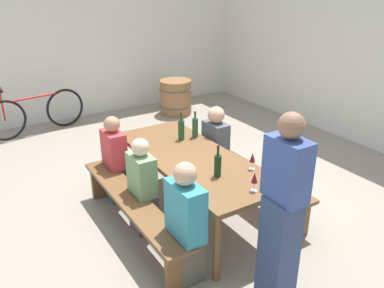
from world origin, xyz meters
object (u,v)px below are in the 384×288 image
(bench_far, at_px, (243,172))
(wine_glass_1, at_px, (254,178))
(wine_bottle_1, at_px, (218,165))
(bench_near, at_px, (132,206))
(wine_bottle_2, at_px, (181,129))
(wine_barrel, at_px, (176,97))
(seated_guest_near_1, at_px, (142,188))
(tasting_table, at_px, (192,162))
(wine_bottle_0, at_px, (195,127))
(wine_glass_0, at_px, (252,158))
(parked_bicycle_0, at_px, (36,113))
(seated_guest_near_0, at_px, (115,161))
(seated_guest_near_2, at_px, (186,226))
(seated_guest_far_0, at_px, (215,150))
(standing_host, at_px, (282,215))

(bench_far, distance_m, wine_glass_1, 1.26)
(wine_bottle_1, bearing_deg, bench_near, -126.17)
(wine_bottle_2, xyz_separation_m, wine_barrel, (-2.85, 1.55, -0.54))
(seated_guest_near_1, bearing_deg, wine_barrel, 55.18)
(tasting_table, height_order, wine_bottle_0, wine_bottle_0)
(tasting_table, distance_m, wine_bottle_1, 0.56)
(wine_glass_0, xyz_separation_m, parked_bicycle_0, (-4.26, -1.29, -0.51))
(seated_guest_near_0, bearing_deg, wine_bottle_2, -23.80)
(tasting_table, distance_m, wine_glass_1, 0.97)
(bench_near, xyz_separation_m, wine_bottle_2, (-0.49, 0.89, 0.52))
(wine_bottle_1, bearing_deg, seated_guest_near_1, -135.21)
(wine_bottle_2, relative_size, parked_bicycle_0, 0.19)
(wine_bottle_1, relative_size, wine_bottle_2, 0.97)
(tasting_table, distance_m, wine_bottle_0, 0.61)
(seated_guest_near_2, relative_size, seated_guest_far_0, 1.04)
(wine_bottle_1, relative_size, wine_glass_0, 1.77)
(wine_bottle_1, bearing_deg, wine_barrel, 155.89)
(parked_bicycle_0, bearing_deg, wine_glass_0, -82.43)
(seated_guest_far_0, relative_size, parked_bicycle_0, 0.64)
(wine_barrel, bearing_deg, seated_guest_far_0, -20.60)
(wine_barrel, xyz_separation_m, parked_bicycle_0, (-0.34, -2.63, 0.03))
(wine_barrel, bearing_deg, seated_guest_near_0, -42.28)
(seated_guest_near_1, height_order, standing_host, standing_host)
(tasting_table, relative_size, seated_guest_far_0, 1.98)
(wine_glass_1, relative_size, seated_guest_near_1, 0.18)
(wine_glass_0, distance_m, standing_host, 0.97)
(bench_far, bearing_deg, wine_bottle_2, -129.91)
(seated_guest_near_0, relative_size, standing_host, 0.64)
(wine_glass_0, relative_size, seated_guest_near_2, 0.16)
(wine_bottle_2, relative_size, seated_guest_near_0, 0.31)
(bench_near, bearing_deg, wine_glass_1, 41.10)
(wine_bottle_1, distance_m, wine_barrel, 4.26)
(tasting_table, xyz_separation_m, parked_bicycle_0, (-3.68, -0.93, -0.31))
(tasting_table, bearing_deg, bench_far, 90.00)
(parked_bicycle_0, bearing_deg, wine_barrel, -16.52)
(seated_guest_near_2, height_order, seated_guest_far_0, seated_guest_near_2)
(bench_near, xyz_separation_m, parked_bicycle_0, (-3.68, -0.19, 0.01))
(wine_bottle_2, distance_m, parked_bicycle_0, 3.40)
(wine_bottle_0, xyz_separation_m, wine_bottle_2, (-0.02, -0.18, 0.00))
(tasting_table, xyz_separation_m, seated_guest_near_0, (-0.82, -0.59, -0.17))
(bench_far, xyz_separation_m, wine_glass_1, (0.94, -0.66, 0.52))
(standing_host, bearing_deg, seated_guest_far_0, -19.55)
(wine_bottle_2, relative_size, seated_guest_near_2, 0.29)
(wine_bottle_2, bearing_deg, wine_barrel, 151.50)
(wine_bottle_1, height_order, seated_guest_far_0, seated_guest_far_0)
(wine_glass_0, height_order, wine_barrel, wine_glass_0)
(bench_near, bearing_deg, standing_host, 24.79)
(seated_guest_far_0, bearing_deg, wine_glass_0, 76.50)
(wine_bottle_0, xyz_separation_m, parked_bicycle_0, (-3.21, -1.27, -0.51))
(wine_bottle_0, height_order, seated_guest_near_0, seated_guest_near_0)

